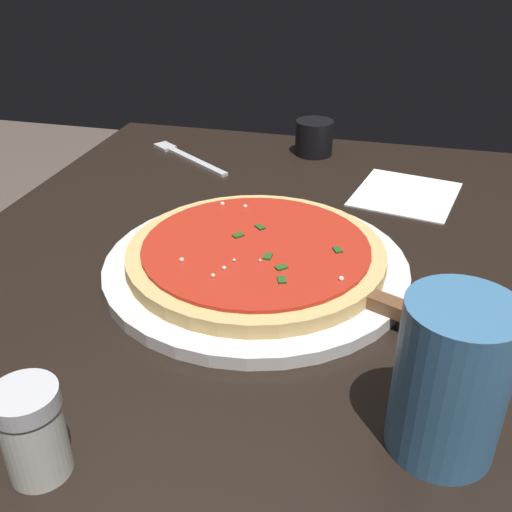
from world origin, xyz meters
TOP-DOWN VIEW (x-y plane):
  - restaurant_table at (0.00, 0.00)m, footprint 0.86×0.71m
  - serving_plate at (0.04, 0.01)m, footprint 0.33×0.33m
  - pizza at (0.04, 0.01)m, footprint 0.28×0.28m
  - pizza_server at (0.10, 0.16)m, footprint 0.13×0.22m
  - cup_tall_drink at (0.25, 0.21)m, footprint 0.08×0.08m
  - cup_small_sauce at (-0.35, 0.01)m, footprint 0.06×0.06m
  - napkin_folded_right at (-0.21, 0.17)m, footprint 0.17×0.16m
  - fork at (-0.28, -0.19)m, footprint 0.12×0.16m
  - parmesan_shaker at (0.34, -0.07)m, footprint 0.05×0.05m

SIDE VIEW (x-z plane):
  - restaurant_table at x=0.00m, z-range 0.21..0.96m
  - napkin_folded_right at x=-0.21m, z-range 0.75..0.75m
  - fork at x=-0.28m, z-range 0.75..0.75m
  - serving_plate at x=0.04m, z-range 0.75..0.76m
  - pizza_server at x=0.10m, z-range 0.76..0.78m
  - pizza at x=0.04m, z-range 0.76..0.79m
  - cup_small_sauce at x=-0.35m, z-range 0.75..0.81m
  - parmesan_shaker at x=0.34m, z-range 0.75..0.82m
  - cup_tall_drink at x=0.25m, z-range 0.75..0.87m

